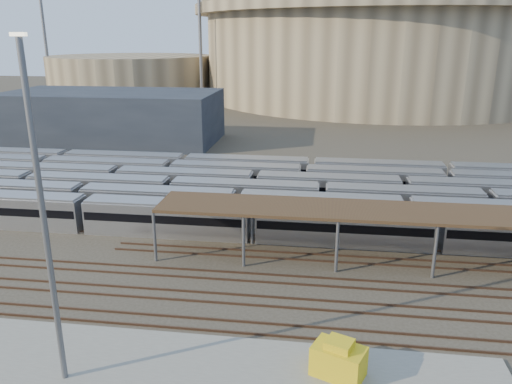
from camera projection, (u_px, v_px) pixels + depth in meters
name	position (u px, v px, depth m)	size (l,w,h in m)	color
ground	(235.00, 272.00, 45.85)	(420.00, 420.00, 0.00)	#383026
apron	(119.00, 370.00, 32.31)	(50.00, 9.00, 0.20)	gray
subway_trains	(282.00, 194.00, 62.43)	(121.60, 23.90, 3.60)	silver
inspection_shed	(481.00, 218.00, 45.25)	(60.30, 6.00, 5.30)	slate
empty_tracks	(225.00, 298.00, 41.10)	(170.00, 9.62, 0.18)	#4C3323
stadium	(379.00, 48.00, 169.86)	(124.00, 124.00, 32.50)	#9D8A6A
secondary_arena	(132.00, 76.00, 174.37)	(56.00, 56.00, 14.00)	#9D8A6A
service_building	(113.00, 117.00, 100.87)	(42.00, 20.00, 10.00)	#1E232D
floodlight_0	(200.00, 35.00, 147.45)	(4.00, 1.00, 38.40)	slate
floodlight_1	(45.00, 35.00, 164.08)	(4.00, 1.00, 38.40)	slate
floodlight_3	(282.00, 35.00, 192.06)	(4.00, 1.00, 38.40)	slate
yard_light_pole	(44.00, 222.00, 28.34)	(0.82, 0.36, 20.76)	slate
yellow_equipment	(338.00, 361.00, 31.39)	(3.20, 2.00, 2.00)	gold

